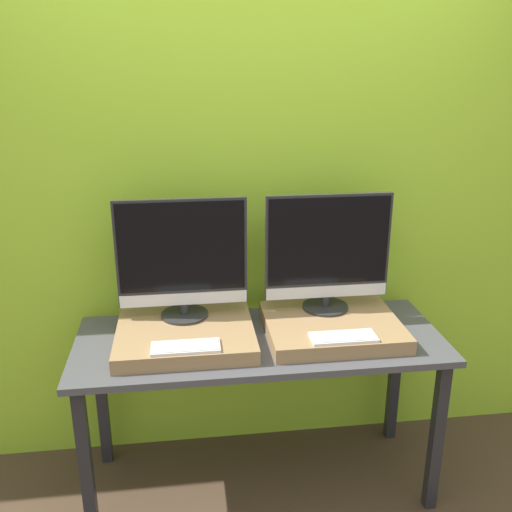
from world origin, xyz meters
The scene contains 8 objects.
wall_back centered at (0.00, 0.71, 1.30)m, with size 8.00×0.04×2.60m.
workbench centered at (0.00, 0.32, 0.69)m, with size 1.63×0.64×0.78m.
wooden_riser_left centered at (-0.33, 0.32, 0.82)m, with size 0.59×0.50×0.07m.
monitor_left centered at (-0.33, 0.45, 1.13)m, with size 0.57×0.21×0.55m.
keyboard_left centered at (-0.33, 0.14, 0.86)m, with size 0.28×0.11×0.01m.
wooden_riser_right centered at (0.33, 0.32, 0.82)m, with size 0.59×0.50×0.07m.
monitor_right centered at (0.33, 0.45, 1.13)m, with size 0.57×0.21×0.55m.
keyboard_right centered at (0.33, 0.14, 0.86)m, with size 0.28×0.11×0.01m.
Camera 1 is at (-0.31, -1.93, 1.96)m, focal length 40.00 mm.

